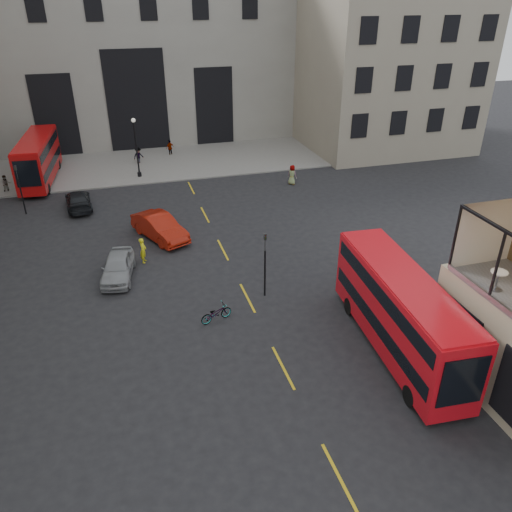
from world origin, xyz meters
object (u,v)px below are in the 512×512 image
object	(u,v)px
bus_near	(400,310)
cafe_table_far	(498,278)
pedestrian_b	(138,156)
traffic_light_far	(19,184)
car_a	(118,267)
car_b	(160,227)
cyclist	(143,250)
pedestrian_c	(170,148)
traffic_light_near	(265,257)
pedestrian_d	(292,175)
street_lamp_b	(137,152)
bicycle	(216,313)
bus_far	(38,157)
car_c	(78,200)
pedestrian_a	(6,184)

from	to	relation	value
bus_near	cafe_table_far	size ratio (longest dim) A/B	12.41
bus_near	pedestrian_b	distance (m)	33.49
traffic_light_far	car_a	world-z (taller)	traffic_light_far
car_b	cyclist	xyz separation A→B (m)	(-1.39, -3.12, -0.01)
pedestrian_c	traffic_light_near	bearing A→B (deg)	65.06
cyclist	pedestrian_c	bearing A→B (deg)	2.92
car_b	pedestrian_d	distance (m)	14.43
street_lamp_b	bicycle	bearing A→B (deg)	-85.40
car_b	traffic_light_near	bearing A→B (deg)	-86.90
traffic_light_far	cyclist	size ratio (longest dim) A/B	2.33
pedestrian_c	pedestrian_d	world-z (taller)	pedestrian_d
traffic_light_far	street_lamp_b	xyz separation A→B (m)	(9.00, 6.00, -0.03)
bus_far	car_c	world-z (taller)	bus_far
car_b	street_lamp_b	bearing A→B (deg)	66.74
pedestrian_b	cafe_table_far	distance (m)	37.04
cyclist	pedestrian_d	xyz separation A→B (m)	(13.70, 10.65, 0.04)
pedestrian_a	pedestrian_c	distance (m)	16.03
bus_far	cafe_table_far	size ratio (longest dim) A/B	12.16
traffic_light_far	car_c	xyz separation A→B (m)	(3.88, 0.08, -1.77)
cafe_table_far	car_b	bearing A→B (deg)	122.43
bus_far	car_a	distance (m)	20.05
street_lamp_b	pedestrian_b	xyz separation A→B (m)	(0.29, 3.97, -1.57)
bicycle	cafe_table_far	distance (m)	13.15
street_lamp_b	pedestrian_b	bearing A→B (deg)	85.88
bicycle	car_a	bearing A→B (deg)	21.15
pedestrian_c	car_a	bearing A→B (deg)	47.33
car_a	bicycle	world-z (taller)	car_a
car_b	car_c	bearing A→B (deg)	102.61
bus_far	pedestrian_a	xyz separation A→B (m)	(-2.57, -2.24, -1.42)
bicycle	pedestrian_b	size ratio (longest dim) A/B	1.05
traffic_light_far	bicycle	bearing A→B (deg)	-58.23
car_a	car_b	xyz separation A→B (m)	(2.99, 4.61, 0.11)
street_lamp_b	bus_near	distance (m)	29.76
traffic_light_far	pedestrian_d	world-z (taller)	traffic_light_far
bicycle	pedestrian_a	bearing A→B (deg)	12.69
pedestrian_c	pedestrian_d	xyz separation A→B (m)	(9.00, -11.54, 0.05)
car_c	pedestrian_c	distance (m)	14.78
car_a	car_c	distance (m)	12.01
car_c	cafe_table_far	distance (m)	30.53
pedestrian_d	cafe_table_far	size ratio (longest dim) A/B	2.11
bus_near	pedestrian_a	xyz separation A→B (m)	(-20.42, 27.46, -1.47)
cyclist	pedestrian_a	bearing A→B (deg)	47.39
car_a	pedestrian_a	distance (m)	18.83
bus_near	pedestrian_d	bearing A→B (deg)	82.17
car_b	pedestrian_c	world-z (taller)	car_b
traffic_light_near	car_b	xyz separation A→B (m)	(-4.69, 8.94, -1.60)
pedestrian_b	car_a	bearing A→B (deg)	-125.28
cyclist	cafe_table_far	world-z (taller)	cafe_table_far
bus_near	pedestrian_c	xyz separation A→B (m)	(-5.88, 34.20, -1.43)
traffic_light_far	pedestrian_c	bearing A→B (deg)	43.56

